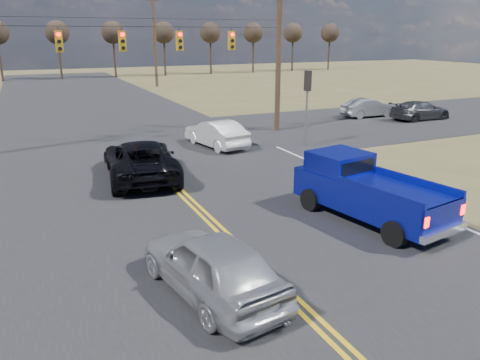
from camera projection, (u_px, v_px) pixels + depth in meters
name	position (u px, v px, depth m)	size (l,w,h in m)	color
ground	(318.00, 325.00, 9.46)	(160.00, 160.00, 0.00)	brown
road_main	(173.00, 186.00, 18.13)	(14.00, 120.00, 0.02)	#28282B
road_cross	(130.00, 144.00, 25.08)	(120.00, 12.00, 0.02)	#28282B
signal_gantry	(133.00, 46.00, 23.59)	(19.60, 4.83, 10.00)	#473323
utility_poles	(127.00, 43.00, 22.65)	(19.60, 58.32, 10.00)	#473323
treeline	(95.00, 33.00, 31.16)	(87.00, 117.80, 7.40)	#33261C
pickup_truck	(366.00, 190.00, 14.64)	(2.78, 5.43, 1.95)	black
silver_suv	(212.00, 264.00, 10.38)	(1.75, 4.34, 1.48)	#A1A3A9
black_suv	(141.00, 160.00, 18.89)	(2.60, 5.64, 1.57)	black
white_car_queue	(216.00, 133.00, 24.29)	(1.48, 4.26, 1.40)	white
dgrey_car_queue	(136.00, 157.00, 19.96)	(1.78, 4.38, 1.27)	#2D2D31
cross_car_east_near	(369.00, 108.00, 33.13)	(3.95, 1.38, 1.30)	gray
cross_car_east_far	(420.00, 110.00, 32.07)	(4.44, 1.80, 1.29)	#35353A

